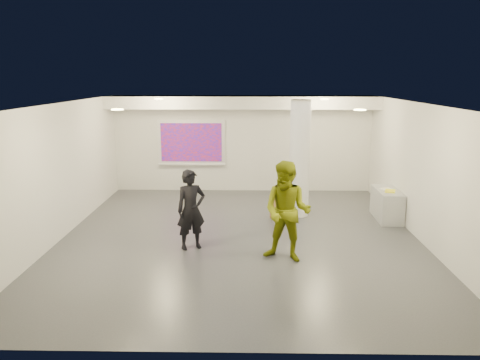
{
  "coord_description": "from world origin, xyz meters",
  "views": [
    {
      "loc": [
        0.2,
        -10.03,
        3.58
      ],
      "look_at": [
        0.0,
        0.4,
        1.25
      ],
      "focal_mm": 35.0,
      "sensor_mm": 36.0,
      "label": 1
    }
  ],
  "objects_px": {
    "man": "(287,212)",
    "projection_screen": "(191,143)",
    "credenza": "(387,204)",
    "column": "(299,159)",
    "woman": "(191,210)"
  },
  "relations": [
    {
      "from": "credenza",
      "to": "projection_screen",
      "type": "bearing_deg",
      "value": 152.43
    },
    {
      "from": "projection_screen",
      "to": "woman",
      "type": "relative_size",
      "value": 1.24
    },
    {
      "from": "column",
      "to": "man",
      "type": "bearing_deg",
      "value": -100.1
    },
    {
      "from": "column",
      "to": "woman",
      "type": "distance_m",
      "value": 3.57
    },
    {
      "from": "man",
      "to": "column",
      "type": "bearing_deg",
      "value": 100.6
    },
    {
      "from": "man",
      "to": "projection_screen",
      "type": "bearing_deg",
      "value": 134.71
    },
    {
      "from": "projection_screen",
      "to": "man",
      "type": "distance_m",
      "value": 6.29
    },
    {
      "from": "projection_screen",
      "to": "man",
      "type": "xyz_separation_m",
      "value": [
        2.55,
        -5.73,
        -0.53
      ]
    },
    {
      "from": "column",
      "to": "man",
      "type": "relative_size",
      "value": 1.51
    },
    {
      "from": "credenza",
      "to": "man",
      "type": "height_order",
      "value": "man"
    },
    {
      "from": "credenza",
      "to": "woman",
      "type": "xyz_separation_m",
      "value": [
        -4.72,
        -2.16,
        0.46
      ]
    },
    {
      "from": "column",
      "to": "projection_screen",
      "type": "bearing_deg",
      "value": 139.44
    },
    {
      "from": "projection_screen",
      "to": "man",
      "type": "height_order",
      "value": "projection_screen"
    },
    {
      "from": "column",
      "to": "woman",
      "type": "bearing_deg",
      "value": -135.5
    },
    {
      "from": "credenza",
      "to": "man",
      "type": "xyz_separation_m",
      "value": [
        -2.77,
        -2.78,
        0.61
      ]
    }
  ]
}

